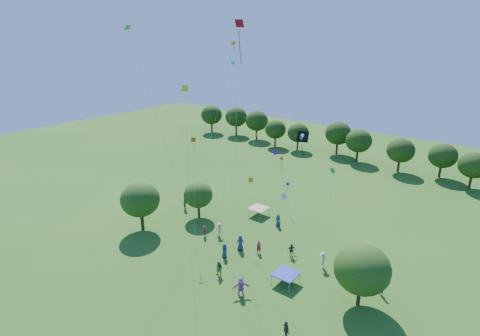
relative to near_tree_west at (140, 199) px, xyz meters
name	(u,v)px	position (x,y,z in m)	size (l,w,h in m)	color
near_tree_west	(140,199)	(0.00, 0.00, 0.00)	(4.75, 4.75, 6.19)	#422B19
near_tree_north	(198,195)	(3.20, 6.74, -0.86)	(3.80, 3.80, 4.90)	#422B19
near_tree_east	(362,269)	(26.49, 2.98, -0.28)	(4.88, 4.88, 5.97)	#422B19
treeline	(370,142)	(12.86, 42.47, 0.05)	(88.01, 8.77, 6.77)	#422B19
tent_red_stripe	(259,208)	(9.19, 12.00, -3.00)	(2.20, 2.20, 1.10)	#BB3116
tent_blue	(286,274)	(19.71, 1.71, -3.00)	(2.20, 2.20, 1.10)	#1A2DAE
crowd_person_0	(224,251)	(12.11, 1.48, -3.22)	(0.81, 0.44, 1.64)	#1A324D
crowd_person_1	(205,231)	(7.43, 3.38, -3.29)	(0.56, 0.36, 1.51)	#A11D48
crowd_person_2	(219,269)	(13.87, -1.41, -3.23)	(0.80, 0.43, 1.62)	#296135
crowd_person_3	(220,230)	(8.67, 4.64, -3.20)	(1.10, 0.50, 1.69)	#C4B09D
crowd_person_4	(286,330)	(23.42, -4.36, -3.22)	(0.96, 0.44, 1.64)	#3D3631
crowd_person_5	(367,265)	(25.29, 8.27, -3.16)	(1.64, 0.59, 1.76)	#864E81
crowd_person_6	(240,243)	(12.56, 3.71, -3.12)	(0.91, 0.49, 1.84)	navy
crowd_person_7	(382,288)	(27.67, 5.64, -3.27)	(0.58, 0.37, 1.54)	maroon
crowd_person_8	(186,203)	(0.11, 7.36, -3.12)	(0.91, 0.49, 1.84)	#265826
crowd_person_9	(323,260)	(21.40, 6.20, -3.14)	(1.17, 0.53, 1.80)	#B9B394
crowd_person_10	(291,250)	(17.77, 6.02, -3.24)	(0.94, 0.43, 1.60)	#3A332E
crowd_person_11	(241,286)	(17.35, -2.35, -3.13)	(1.70, 0.61, 1.83)	#A663A9
crowd_person_12	(278,220)	(12.88, 11.04, -3.22)	(0.81, 0.44, 1.63)	navy
crowd_person_13	(259,247)	(14.57, 4.46, -3.27)	(0.57, 0.37, 1.53)	maroon
pirate_kite	(301,141)	(19.71, 3.27, 9.98)	(2.35, 4.22, 13.54)	black
red_high_kite	(238,71)	(13.84, 1.71, 15.76)	(1.17, 2.73, 22.86)	red
small_kite_0	(194,157)	(6.34, 3.13, 5.88)	(1.88, 2.27, 10.75)	#BD540B
small_kite_1	(284,173)	(13.30, 11.20, 3.23)	(3.16, 1.88, 7.77)	orange
small_kite_2	(247,162)	(10.08, 8.08, 4.80)	(1.61, 4.84, 10.77)	orange
small_kite_3	(146,86)	(3.16, -0.12, 13.88)	(6.44, 2.49, 22.52)	green
small_kite_4	(289,192)	(12.26, 14.54, -0.66)	(4.73, 5.58, 2.88)	#1121B3
small_kite_5	(279,168)	(15.14, 7.23, 5.39)	(1.37, 3.83, 10.21)	#801891
small_kite_6	(285,198)	(14.08, 10.39, 0.35)	(2.04, 1.04, 3.58)	silver
small_kite_7	(229,115)	(7.79, 7.76, 10.07)	(1.62, 4.33, 18.75)	#0CADBE
small_kite_8	(224,82)	(2.50, 13.13, 12.93)	(1.43, 7.64, 20.78)	orange
small_kite_9	(250,204)	(16.89, -0.41, 4.43)	(0.45, 0.59, 9.62)	orange
small_kite_10	(186,120)	(8.54, 0.13, 10.93)	(1.75, 1.38, 17.05)	yellow
small_kite_11	(332,187)	(21.14, 7.43, 4.64)	(1.82, 3.56, 9.08)	#167A1C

